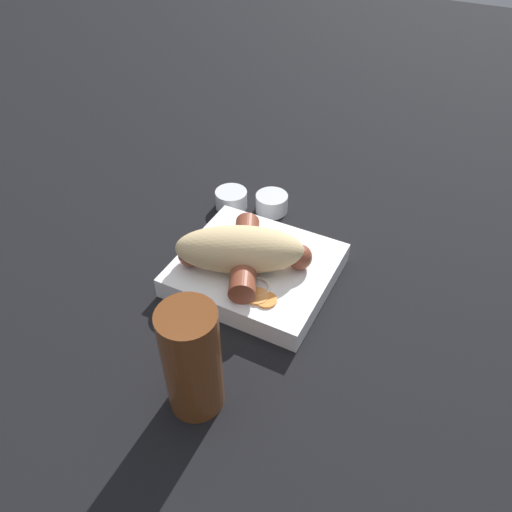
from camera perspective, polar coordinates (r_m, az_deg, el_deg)
ground_plane at (r=0.69m, az=0.00°, el=-2.51°), size 3.00×3.00×0.00m
food_tray at (r=0.68m, az=0.00°, el=-1.59°), size 0.20×0.18×0.03m
bread_roll at (r=0.64m, az=-1.88°, el=0.77°), size 0.18×0.13×0.06m
sausage at (r=0.65m, az=-1.29°, el=0.05°), size 0.16×0.14×0.03m
pickled_veggies at (r=0.62m, az=0.25°, el=-4.19°), size 0.06×0.05×0.00m
condiment_cup_near at (r=0.80m, az=1.80°, el=5.97°), size 0.05×0.05×0.03m
condiment_cup_far at (r=0.81m, az=-2.84°, el=6.40°), size 0.05×0.05×0.03m
drink_glass at (r=0.52m, az=-7.33°, el=-11.80°), size 0.06×0.06×0.14m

